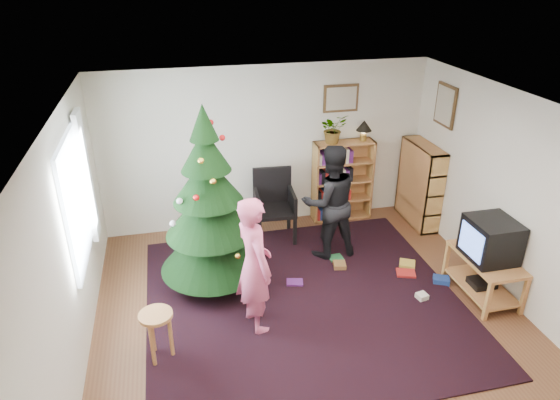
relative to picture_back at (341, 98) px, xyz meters
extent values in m
plane|color=brown|center=(-1.15, -2.48, -1.95)|extent=(5.00, 5.00, 0.00)
plane|color=white|center=(-1.15, -2.48, 0.55)|extent=(5.00, 5.00, 0.00)
cube|color=silver|center=(-1.15, 0.02, -0.70)|extent=(5.00, 0.02, 2.50)
cube|color=silver|center=(-3.65, -2.48, -0.70)|extent=(0.02, 5.00, 2.50)
cube|color=silver|center=(1.35, -2.48, -0.70)|extent=(0.02, 5.00, 2.50)
cube|color=black|center=(-1.15, -2.17, -1.94)|extent=(3.80, 3.60, 0.02)
cube|color=silver|center=(-3.62, -1.88, -0.45)|extent=(0.04, 1.20, 1.40)
cube|color=white|center=(-3.58, -1.18, -0.45)|extent=(0.06, 0.35, 1.60)
cube|color=#4C3319|center=(0.00, 0.00, 0.00)|extent=(0.55, 0.03, 0.42)
cube|color=beige|center=(0.00, 0.00, 0.00)|extent=(0.47, 0.01, 0.34)
cube|color=#4C3319|center=(1.33, -0.73, 0.00)|extent=(0.03, 0.50, 0.60)
cube|color=beige|center=(1.33, -0.73, 0.00)|extent=(0.01, 0.42, 0.52)
cylinder|color=#3F2816|center=(-2.19, -1.53, -1.82)|extent=(0.13, 0.13, 0.26)
cone|color=black|center=(-2.19, -1.53, -1.32)|extent=(1.32, 1.32, 0.75)
cone|color=black|center=(-2.19, -1.53, -0.87)|extent=(1.11, 1.11, 0.66)
cone|color=black|center=(-2.19, -1.53, -0.46)|extent=(0.85, 0.85, 0.59)
cone|color=black|center=(-2.19, -1.53, -0.10)|extent=(0.60, 0.60, 0.51)
cone|color=black|center=(-2.19, -1.53, 0.23)|extent=(0.34, 0.34, 0.43)
cube|color=#B88741|center=(0.05, -0.14, -1.30)|extent=(0.95, 0.30, 1.30)
cube|color=#B88741|center=(0.05, -0.14, -0.66)|extent=(0.95, 0.30, 0.03)
cube|color=#B88741|center=(1.19, -0.55, -1.30)|extent=(0.30, 0.95, 1.30)
cube|color=#B88741|center=(1.19, -0.55, -0.66)|extent=(0.30, 0.95, 0.03)
cube|color=#B88741|center=(1.07, -2.55, -1.42)|extent=(0.55, 0.98, 0.04)
cube|color=#B88741|center=(0.83, -3.01, -1.69)|extent=(0.05, 0.05, 0.51)
cube|color=#B88741|center=(1.31, -3.01, -1.69)|extent=(0.05, 0.05, 0.51)
cube|color=#B88741|center=(0.83, -2.09, -1.69)|extent=(0.05, 0.05, 0.51)
cube|color=#B88741|center=(1.31, -2.09, -1.69)|extent=(0.05, 0.05, 0.51)
cube|color=#B88741|center=(1.07, -2.55, -1.83)|extent=(0.51, 0.94, 0.03)
cube|color=black|center=(1.07, -2.55, -1.77)|extent=(0.30, 0.25, 0.08)
cube|color=black|center=(1.07, -2.55, -1.15)|extent=(0.52, 0.58, 0.50)
cube|color=#5379E1|center=(0.80, -2.55, -1.15)|extent=(0.01, 0.45, 0.36)
cube|color=black|center=(-1.16, -0.57, -1.48)|extent=(0.62, 0.62, 0.05)
cube|color=black|center=(-1.16, -0.31, -1.18)|extent=(0.58, 0.09, 0.58)
cube|color=black|center=(-1.42, -0.83, -1.71)|extent=(0.05, 0.05, 0.47)
cube|color=black|center=(-0.90, -0.83, -1.71)|extent=(0.05, 0.05, 0.47)
cube|color=black|center=(-1.42, -0.32, -1.71)|extent=(0.05, 0.05, 0.47)
cube|color=black|center=(-0.90, -0.32, -1.71)|extent=(0.05, 0.05, 0.47)
cylinder|color=#B88741|center=(-2.89, -2.78, -1.39)|extent=(0.35, 0.35, 0.04)
cylinder|color=#B88741|center=(-2.77, -2.78, -1.68)|extent=(0.04, 0.04, 0.54)
cylinder|color=#B88741|center=(-2.96, -2.67, -1.68)|extent=(0.04, 0.04, 0.54)
cylinder|color=#B88741|center=(-2.96, -2.89, -1.68)|extent=(0.04, 0.04, 0.54)
imported|color=#C95074|center=(-1.81, -2.48, -1.13)|extent=(0.53, 0.68, 1.63)
imported|color=black|center=(-0.51, -1.18, -1.12)|extent=(0.84, 0.67, 1.65)
imported|color=gray|center=(-0.15, -0.14, -0.43)|extent=(0.48, 0.45, 0.45)
cylinder|color=#A57F33|center=(0.35, -0.14, -0.60)|extent=(0.10, 0.10, 0.10)
sphere|color=#FFD88C|center=(0.35, -0.14, -0.49)|extent=(0.10, 0.10, 0.10)
cone|color=black|center=(0.35, -0.14, -0.41)|extent=(0.24, 0.24, 0.16)
cube|color=#A51E19|center=(0.34, -1.95, -1.91)|extent=(0.20, 0.20, 0.08)
cube|color=navy|center=(0.71, -2.22, -1.91)|extent=(0.20, 0.20, 0.08)
cube|color=#1E592D|center=(-0.45, -1.36, -1.91)|extent=(0.20, 0.20, 0.08)
cube|color=gold|center=(0.46, -1.74, -1.91)|extent=(0.20, 0.20, 0.08)
cube|color=brown|center=(-0.47, -1.58, -1.91)|extent=(0.20, 0.20, 0.08)
cube|color=beige|center=(0.30, -2.49, -1.91)|extent=(0.20, 0.20, 0.08)
cube|color=#4C1959|center=(-1.17, -1.81, -1.91)|extent=(0.20, 0.20, 0.08)
camera|label=1|loc=(-2.58, -7.02, 1.88)|focal=32.00mm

